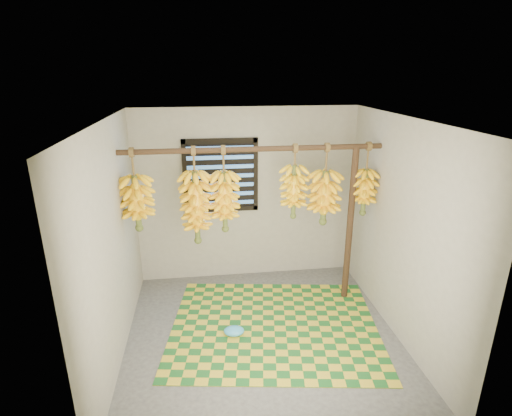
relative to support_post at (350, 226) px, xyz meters
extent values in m
cube|color=#444444|center=(-1.20, -0.70, -1.00)|extent=(3.00, 3.00, 0.01)
cube|color=silver|center=(-1.20, -0.70, 1.40)|extent=(3.00, 3.00, 0.01)
cube|color=gray|center=(-1.20, 0.80, 0.20)|extent=(3.00, 0.01, 2.40)
cube|color=gray|center=(-2.71, -0.70, 0.20)|extent=(0.01, 3.00, 2.40)
cube|color=gray|center=(0.30, -0.70, 0.20)|extent=(0.01, 3.00, 2.40)
cube|color=black|center=(-1.55, 0.78, 0.50)|extent=(1.00, 0.04, 1.00)
cylinder|color=#402817|center=(-1.20, 0.00, 1.00)|extent=(3.00, 0.06, 0.06)
cylinder|color=#402817|center=(0.00, 0.00, 0.00)|extent=(0.08, 0.08, 2.00)
cube|color=#1A5B22|center=(-1.03, -0.52, -0.99)|extent=(2.63, 2.23, 0.01)
ellipsoid|color=#3BA1DF|center=(-1.51, -0.62, -0.94)|extent=(0.25, 0.19, 0.10)
cylinder|color=brown|center=(-2.54, 0.00, 0.87)|extent=(0.02, 0.02, 0.32)
cylinder|color=#4C5923|center=(-2.54, 0.00, 0.44)|extent=(0.07, 0.07, 0.60)
cylinder|color=brown|center=(-1.88, 0.00, 0.88)|extent=(0.02, 0.02, 0.30)
cylinder|color=#4C5923|center=(-1.88, 0.00, 0.35)|extent=(0.06, 0.06, 0.82)
cylinder|color=brown|center=(-1.55, 0.00, 0.87)|extent=(0.02, 0.02, 0.31)
cylinder|color=#4C5923|center=(-1.55, 0.00, 0.41)|extent=(0.06, 0.06, 0.68)
cylinder|color=brown|center=(-0.73, 0.00, 0.90)|extent=(0.02, 0.02, 0.26)
cylinder|color=#4C5923|center=(-0.73, 0.00, 0.50)|extent=(0.05, 0.05, 0.61)
cylinder|color=brown|center=(-0.35, 0.00, 0.86)|extent=(0.02, 0.02, 0.34)
cylinder|color=#4C5923|center=(-0.35, 0.00, 0.41)|extent=(0.07, 0.07, 0.62)
cylinder|color=brown|center=(0.15, 0.00, 0.86)|extent=(0.02, 0.02, 0.34)
cylinder|color=#4C5923|center=(0.15, 0.00, 0.46)|extent=(0.06, 0.06, 0.53)
camera|label=1|loc=(-1.78, -4.41, 1.85)|focal=28.00mm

